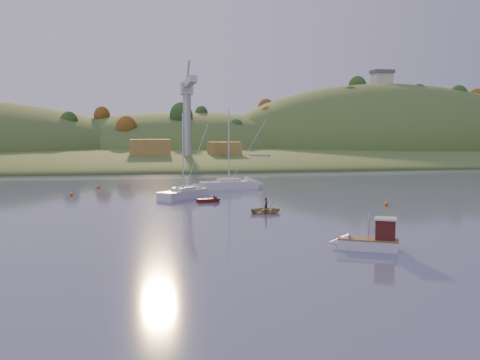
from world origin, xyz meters
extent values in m
plane|color=#3D4164|center=(0.00, 0.00, 0.00)|extent=(500.00, 500.00, 0.00)
cube|color=#395220|center=(0.00, 230.00, 0.00)|extent=(620.00, 220.00, 1.50)
ellipsoid|color=#395220|center=(0.00, 165.00, 0.00)|extent=(640.00, 150.00, 7.00)
ellipsoid|color=#395220|center=(10.00, 210.00, 0.00)|extent=(140.00, 120.00, 36.00)
ellipsoid|color=#395220|center=(95.00, 195.00, 0.00)|extent=(150.00, 130.00, 60.00)
cube|color=beige|center=(95.00, 195.00, 32.50)|extent=(8.00, 6.00, 5.00)
cube|color=#595960|center=(95.00, 195.00, 35.70)|extent=(9.00, 7.00, 1.50)
cube|color=slate|center=(5.00, 122.00, 1.20)|extent=(42.00, 16.00, 2.40)
cube|color=#A28436|center=(-8.00, 123.00, 4.80)|extent=(11.00, 8.00, 4.80)
cube|color=#A28436|center=(13.00, 124.00, 4.40)|extent=(9.00, 7.00, 4.00)
cylinder|color=#B7B7BC|center=(2.00, 120.00, 11.40)|extent=(2.20, 2.20, 18.00)
cube|color=#B7B7BC|center=(2.00, 120.00, 20.90)|extent=(3.20, 3.20, 3.20)
cube|color=#B7B7BC|center=(2.00, 111.00, 21.90)|extent=(1.80, 18.00, 1.60)
cube|color=#B7B7BC|center=(2.00, 125.00, 21.90)|extent=(1.80, 10.00, 1.60)
cube|color=silver|center=(5.66, 11.30, 0.41)|extent=(4.73, 3.58, 0.81)
cone|color=silver|center=(3.69, 12.37, 0.41)|extent=(2.16, 2.18, 1.62)
cube|color=brown|center=(5.66, 11.30, 0.83)|extent=(4.75, 3.62, 0.11)
cube|color=#461510|center=(6.77, 10.69, 1.62)|extent=(1.91, 1.87, 1.62)
cube|color=silver|center=(6.77, 10.69, 2.48)|extent=(2.16, 2.12, 0.14)
cylinder|color=silver|center=(5.66, 11.30, 1.89)|extent=(0.10, 0.10, 2.16)
cube|color=silver|center=(-5.51, 46.24, 0.58)|extent=(7.51, 7.86, 1.15)
cube|color=silver|center=(-5.51, 46.24, 1.20)|extent=(3.51, 3.59, 0.73)
cylinder|color=silver|center=(-5.51, 46.24, 6.38)|extent=(0.18, 0.18, 10.46)
cylinder|color=silver|center=(-5.51, 46.24, 1.45)|extent=(2.35, 2.55, 0.12)
cylinder|color=silver|center=(-5.51, 46.24, 1.55)|extent=(2.25, 2.40, 0.36)
cube|color=silver|center=(2.71, 57.19, 0.63)|extent=(9.46, 4.33, 1.25)
cube|color=silver|center=(2.71, 57.19, 1.30)|extent=(3.73, 2.63, 0.80)
cylinder|color=silver|center=(2.71, 57.19, 6.95)|extent=(0.18, 0.18, 11.40)
cylinder|color=silver|center=(2.71, 57.19, 1.55)|extent=(3.61, 0.77, 0.12)
cylinder|color=silver|center=(2.71, 57.19, 1.65)|extent=(3.21, 0.93, 0.36)
imported|color=#A28A59|center=(2.45, 31.12, 0.36)|extent=(3.54, 2.59, 0.71)
imported|color=black|center=(2.45, 31.12, 0.74)|extent=(0.37, 0.55, 1.48)
cube|color=#51100B|center=(-2.74, 41.77, 0.23)|extent=(2.95, 1.69, 0.46)
cone|color=#51100B|center=(-1.39, 42.07, 0.23)|extent=(1.19, 1.29, 1.11)
cube|color=#525E6C|center=(21.89, 118.00, 0.80)|extent=(13.19, 8.48, 1.60)
cube|color=#B7B7BC|center=(21.89, 118.00, 2.13)|extent=(5.92, 4.35, 2.13)
sphere|color=#E45B0C|center=(18.41, 34.05, 0.25)|extent=(0.50, 0.50, 0.50)
sphere|color=#E45B0C|center=(-20.96, 52.50, 0.25)|extent=(0.50, 0.50, 0.50)
sphere|color=#E45B0C|center=(-17.86, 62.31, 0.25)|extent=(0.50, 0.50, 0.50)
camera|label=1|loc=(-11.76, -26.55, 8.97)|focal=40.00mm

